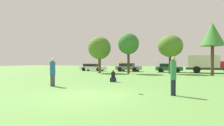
{
  "coord_description": "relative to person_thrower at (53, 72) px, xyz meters",
  "views": [
    {
      "loc": [
        4.6,
        -8.29,
        1.67
      ],
      "look_at": [
        -0.13,
        3.31,
        1.57
      ],
      "focal_mm": 31.15,
      "sensor_mm": 36.0,
      "label": 1
    }
  ],
  "objects": [
    {
      "name": "parked_car_white",
      "position": [
        -7.58,
        20.0,
        -0.31
      ],
      "size": [
        4.59,
        1.92,
        1.27
      ],
      "rotation": [
        0.0,
        0.0,
        0.0
      ],
      "color": "silver",
      "rests_on": "ground"
    },
    {
      "name": "parked_car_grey",
      "position": [
        -1.07,
        20.41,
        -0.25
      ],
      "size": [
        4.05,
        2.09,
        1.38
      ],
      "rotation": [
        0.0,
        0.0,
        0.0
      ],
      "color": "slate",
      "rests_on": "ground"
    },
    {
      "name": "person_thrower",
      "position": [
        0.0,
        0.0,
        0.0
      ],
      "size": [
        0.36,
        0.36,
        1.91
      ],
      "rotation": [
        0.0,
        0.0,
        -0.09
      ],
      "color": "#3F3F47",
      "rests_on": "ground"
    },
    {
      "name": "bystander_sitting",
      "position": [
        2.76,
        4.11,
        -0.55
      ],
      "size": [
        0.43,
        0.35,
        1.03
      ],
      "color": "#191E33",
      "rests_on": "ground"
    },
    {
      "name": "delivery_truck_red",
      "position": [
        10.98,
        20.6,
        0.41
      ],
      "size": [
        6.61,
        2.57,
        2.55
      ],
      "rotation": [
        0.0,
        0.0,
        0.0
      ],
      "color": "#2D2D33",
      "rests_on": "ground"
    },
    {
      "name": "ground_plane",
      "position": [
        4.06,
        -2.31,
        -0.97
      ],
      "size": [
        120.0,
        120.0,
        0.0
      ],
      "primitive_type": "plane",
      "color": "#5B8E42"
    },
    {
      "name": "tree_3",
      "position": [
        10.99,
        15.06,
        3.84
      ],
      "size": [
        2.74,
        2.74,
        6.25
      ],
      "color": "#473323",
      "rests_on": "ground"
    },
    {
      "name": "parked_car_green",
      "position": [
        5.48,
        20.56,
        -0.26
      ],
      "size": [
        3.98,
        2.03,
        1.36
      ],
      "rotation": [
        0.0,
        0.0,
        0.0
      ],
      "color": "#196633",
      "rests_on": "ground"
    },
    {
      "name": "person_catcher",
      "position": [
        7.85,
        -0.68,
        0.01
      ],
      "size": [
        0.28,
        0.28,
        1.91
      ],
      "rotation": [
        0.0,
        0.0,
        3.06
      ],
      "color": "#191E33",
      "rests_on": "ground"
    },
    {
      "name": "frisbee",
      "position": [
        5.07,
        -0.45,
        0.64
      ],
      "size": [
        0.29,
        0.26,
        0.16
      ],
      "color": "orange"
    },
    {
      "name": "tree_1",
      "position": [
        0.69,
        14.93,
        3.09
      ],
      "size": [
        2.9,
        2.9,
        5.55
      ],
      "color": "#473323",
      "rests_on": "ground"
    },
    {
      "name": "tree_0",
      "position": [
        -3.57,
        14.63,
        2.62
      ],
      "size": [
        3.28,
        3.28,
        5.26
      ],
      "color": "brown",
      "rests_on": "ground"
    },
    {
      "name": "tree_2",
      "position": [
        6.06,
        16.64,
        2.76
      ],
      "size": [
        3.31,
        3.31,
        5.26
      ],
      "color": "#473323",
      "rests_on": "ground"
    }
  ]
}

